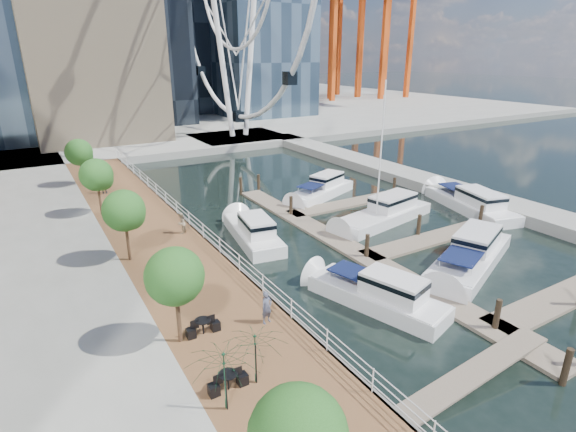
{
  "coord_description": "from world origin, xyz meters",
  "views": [
    {
      "loc": [
        -16.08,
        -13.33,
        13.33
      ],
      "look_at": [
        -1.45,
        11.09,
        3.0
      ],
      "focal_mm": 28.0,
      "sensor_mm": 36.0,
      "label": 1
    }
  ],
  "objects": [
    {
      "name": "moored_yachts",
      "position": [
        8.29,
        11.11,
        0.0
      ],
      "size": [
        24.71,
        36.1,
        11.5
      ],
      "color": "silver",
      "rests_on": "ground"
    },
    {
      "name": "pedestrian_far",
      "position": [
        -10.12,
        29.98,
        1.91
      ],
      "size": [
        1.15,
        0.83,
        1.82
      ],
      "primitive_type": "imported",
      "rotation": [
        0.0,
        0.0,
        2.74
      ],
      "color": "#31343D",
      "rests_on": "boardwalk"
    },
    {
      "name": "seawall",
      "position": [
        -6.0,
        15.0,
        0.5
      ],
      "size": [
        0.25,
        60.0,
        1.0
      ],
      "primitive_type": "cube",
      "color": "#595954",
      "rests_on": "ground"
    },
    {
      "name": "street_trees",
      "position": [
        -11.4,
        14.0,
        4.29
      ],
      "size": [
        2.6,
        42.6,
        4.6
      ],
      "color": "#3F2B1C",
      "rests_on": "ground"
    },
    {
      "name": "yacht_foreground",
      "position": [
        8.2,
        3.65,
        0.0
      ],
      "size": [
        11.31,
        6.96,
        2.15
      ],
      "primitive_type": null,
      "rotation": [
        0.0,
        0.0,
        1.96
      ],
      "color": "silver",
      "rests_on": "ground"
    },
    {
      "name": "cafe_tables",
      "position": [
        -10.4,
        -2.0,
        1.37
      ],
      "size": [
        2.5,
        13.7,
        0.74
      ],
      "color": "black",
      "rests_on": "ground"
    },
    {
      "name": "port_cranes",
      "position": [
        67.67,
        95.67,
        20.0
      ],
      "size": [
        40.0,
        52.0,
        38.0
      ],
      "color": "#D84C14",
      "rests_on": "ground"
    },
    {
      "name": "floating_docks",
      "position": [
        7.97,
        9.98,
        0.49
      ],
      "size": [
        16.0,
        34.0,
        2.6
      ],
      "color": "#6D6051",
      "rests_on": "ground"
    },
    {
      "name": "pedestrian_mid",
      "position": [
        -7.13,
        16.62,
        1.78
      ],
      "size": [
        0.93,
        0.96,
        1.55
      ],
      "primitive_type": "imported",
      "rotation": [
        0.0,
        0.0,
        -2.25
      ],
      "color": "gray",
      "rests_on": "boardwalk"
    },
    {
      "name": "cafe_seating",
      "position": [
        -10.75,
        -3.49,
        2.27
      ],
      "size": [
        4.54,
        10.67,
        2.68
      ],
      "color": "#0F3918",
      "rests_on": "ground"
    },
    {
      "name": "land_far",
      "position": [
        0.0,
        102.0,
        0.5
      ],
      "size": [
        200.0,
        114.0,
        1.0
      ],
      "primitive_type": "cube",
      "color": "gray",
      "rests_on": "ground"
    },
    {
      "name": "boardwalk",
      "position": [
        -9.0,
        15.0,
        0.5
      ],
      "size": [
        6.0,
        60.0,
        1.0
      ],
      "primitive_type": "cube",
      "color": "brown",
      "rests_on": "ground"
    },
    {
      "name": "breakwater",
      "position": [
        20.0,
        20.0,
        0.5
      ],
      "size": [
        4.0,
        60.0,
        1.0
      ],
      "primitive_type": "cube",
      "color": "gray",
      "rests_on": "ground"
    },
    {
      "name": "pier",
      "position": [
        14.0,
        52.0,
        0.5
      ],
      "size": [
        14.0,
        12.0,
        1.0
      ],
      "primitive_type": "cube",
      "color": "gray",
      "rests_on": "ground"
    },
    {
      "name": "ground",
      "position": [
        0.0,
        0.0,
        0.0
      ],
      "size": [
        520.0,
        520.0,
        0.0
      ],
      "primitive_type": "plane",
      "color": "black",
      "rests_on": "ground"
    },
    {
      "name": "railing",
      "position": [
        -6.1,
        15.0,
        1.52
      ],
      "size": [
        0.1,
        60.0,
        1.05
      ],
      "primitive_type": null,
      "color": "white",
      "rests_on": "boardwalk"
    },
    {
      "name": "pedestrian_near",
      "position": [
        -7.31,
        3.3,
        1.83
      ],
      "size": [
        0.68,
        0.52,
        1.67
      ],
      "primitive_type": "imported",
      "rotation": [
        0.0,
        0.0,
        0.22
      ],
      "color": "#434759",
      "rests_on": "boardwalk"
    }
  ]
}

